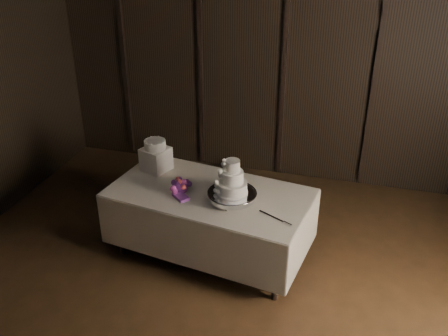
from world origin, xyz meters
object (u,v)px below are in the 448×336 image
at_px(display_table, 210,221).
at_px(wedding_cake, 229,180).
at_px(box_pedestal, 156,159).
at_px(bouquet, 180,186).
at_px(small_cake, 155,145).
at_px(cake_stand, 232,197).

relative_size(display_table, wedding_cake, 6.14).
bearing_deg(box_pedestal, bouquet, -42.26).
height_order(bouquet, small_cake, small_cake).
relative_size(cake_stand, bouquet, 1.24).
bearing_deg(small_cake, cake_stand, -22.82).
bearing_deg(box_pedestal, wedding_cake, -24.12).
height_order(cake_stand, wedding_cake, wedding_cake).
bearing_deg(small_cake, box_pedestal, 0.00).
relative_size(box_pedestal, small_cake, 1.14).
height_order(wedding_cake, bouquet, wedding_cake).
bearing_deg(box_pedestal, small_cake, 0.00).
bearing_deg(small_cake, wedding_cake, -24.12).
distance_m(display_table, box_pedestal, 0.89).
distance_m(display_table, small_cake, 0.99).
xyz_separation_m(wedding_cake, box_pedestal, (-0.93, 0.42, -0.10)).
xyz_separation_m(wedding_cake, small_cake, (-0.93, 0.42, 0.07)).
bearing_deg(small_cake, display_table, -23.47).
xyz_separation_m(cake_stand, bouquet, (-0.54, 0.03, 0.02)).
bearing_deg(display_table, bouquet, -157.42).
relative_size(cake_stand, small_cake, 2.12).
distance_m(bouquet, small_cake, 0.60).
xyz_separation_m(cake_stand, small_cake, (-0.95, 0.40, 0.25)).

